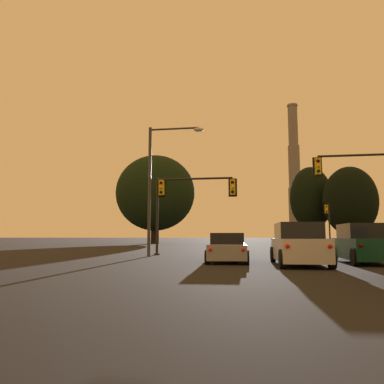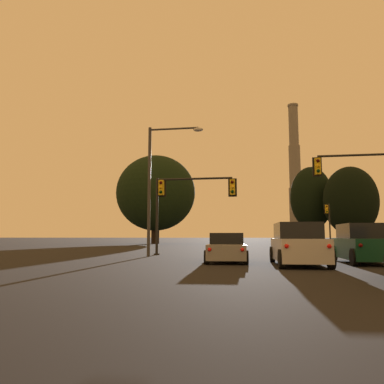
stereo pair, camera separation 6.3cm
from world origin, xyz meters
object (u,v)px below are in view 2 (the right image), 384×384
sedan_left_lane_front (227,248)px  traffic_light_far_right (328,218)px  suv_center_lane_front (298,245)px  street_lamp (158,175)px  traffic_light_overhead_left (184,195)px  traffic_light_overhead_right (382,176)px  suv_right_lane_front (363,244)px  smokestack (295,185)px

sedan_left_lane_front → traffic_light_far_right: (10.76, 30.17, 2.84)m
suv_center_lane_front → street_lamp: 10.55m
traffic_light_far_right → traffic_light_overhead_left: bearing=-120.2°
sedan_left_lane_front → suv_center_lane_front: bearing=-32.1°
suv_center_lane_front → traffic_light_overhead_right: 9.97m
traffic_light_far_right → street_lamp: street_lamp is taller
traffic_light_overhead_left → street_lamp: size_ratio=0.69×
traffic_light_overhead_left → traffic_light_far_right: size_ratio=1.07×
suv_center_lane_front → traffic_light_far_right: size_ratio=0.93×
traffic_light_far_right → suv_right_lane_front: bearing=-98.1°
traffic_light_overhead_right → smokestack: (8.27, 117.73, 15.13)m
traffic_light_overhead_right → street_lamp: 13.82m
sedan_left_lane_front → traffic_light_overhead_right: size_ratio=0.75×
suv_right_lane_front → street_lamp: (-11.02, 3.93, 4.24)m
traffic_light_far_right → street_lamp: (-15.33, -26.31, 1.62)m
suv_right_lane_front → sedan_left_lane_front: 6.46m
traffic_light_overhead_left → street_lamp: street_lamp is taller
suv_right_lane_front → traffic_light_overhead_left: 11.93m
suv_center_lane_front → traffic_light_overhead_left: bearing=127.6°
suv_center_lane_front → sedan_left_lane_front: size_ratio=1.04×
suv_center_lane_front → smokestack: bearing=81.4°
suv_right_lane_front → traffic_light_overhead_right: traffic_light_overhead_right is taller
suv_right_lane_front → traffic_light_overhead_right: size_ratio=0.77×
traffic_light_overhead_right → traffic_light_overhead_left: traffic_light_overhead_right is taller
suv_right_lane_front → smokestack: 124.87m
sedan_left_lane_front → traffic_light_far_right: 32.16m
traffic_light_far_right → street_lamp: bearing=-120.2°
smokestack → sedan_left_lane_front: bearing=-98.1°
traffic_light_overhead_left → smokestack: (20.76, 116.78, 15.97)m
suv_right_lane_front → smokestack: (11.01, 122.90, 19.13)m
suv_right_lane_front → traffic_light_overhead_right: bearing=61.8°
traffic_light_overhead_left → street_lamp: bearing=-120.2°
traffic_light_far_right → smokestack: size_ratio=0.10×
traffic_light_overhead_right → traffic_light_far_right: (1.57, 25.07, -1.39)m
street_lamp → sedan_left_lane_front: bearing=-40.3°
sedan_left_lane_front → traffic_light_far_right: bearing=67.6°
sedan_left_lane_front → suv_right_lane_front: bearing=-3.3°
traffic_light_far_right → smokestack: 94.37m
suv_right_lane_front → sedan_left_lane_front: suv_right_lane_front is taller
traffic_light_overhead_right → traffic_light_far_right: size_ratio=1.19×
traffic_light_overhead_left → traffic_light_overhead_right: bearing=-4.4°
traffic_light_overhead_right → street_lamp: (-13.76, -1.24, 0.24)m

